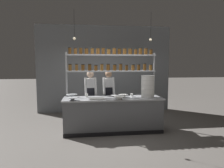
{
  "coord_description": "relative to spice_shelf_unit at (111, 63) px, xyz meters",
  "views": [
    {
      "loc": [
        -0.7,
        -5.24,
        1.82
      ],
      "look_at": [
        -0.0,
        0.2,
        1.27
      ],
      "focal_mm": 32.0,
      "sensor_mm": 36.0,
      "label": 1
    }
  ],
  "objects": [
    {
      "name": "ground_plane",
      "position": [
        -0.0,
        -0.33,
        -1.83
      ],
      "size": [
        40.0,
        40.0,
        0.0
      ],
      "primitive_type": "plane",
      "color": "slate"
    },
    {
      "name": "back_wall",
      "position": [
        -0.0,
        2.01,
        -0.21
      ],
      "size": [
        5.04,
        0.12,
        3.24
      ],
      "primitive_type": "cube",
      "color": "gray",
      "rests_on": "ground_plane"
    },
    {
      "name": "prep_counter",
      "position": [
        -0.0,
        -0.33,
        -1.38
      ],
      "size": [
        2.64,
        0.76,
        0.92
      ],
      "color": "slate",
      "rests_on": "ground_plane"
    },
    {
      "name": "spice_shelf_unit",
      "position": [
        0.0,
        0.0,
        0.0
      ],
      "size": [
        2.53,
        0.28,
        2.28
      ],
      "color": "#ADAFB5",
      "rests_on": "ground_plane"
    },
    {
      "name": "chef_left",
      "position": [
        -0.59,
        0.35,
        -0.9
      ],
      "size": [
        0.38,
        0.3,
        1.62
      ],
      "rotation": [
        0.0,
        0.0,
        0.09
      ],
      "color": "black",
      "rests_on": "ground_plane"
    },
    {
      "name": "chef_center",
      "position": [
        -0.04,
        0.43,
        -0.91
      ],
      "size": [
        0.36,
        0.29,
        1.62
      ],
      "rotation": [
        0.0,
        0.0,
        0.02
      ],
      "color": "black",
      "rests_on": "ground_plane"
    },
    {
      "name": "container_stack",
      "position": [
        0.93,
        -0.41,
        -0.62
      ],
      "size": [
        0.37,
        0.37,
        0.59
      ],
      "color": "white",
      "rests_on": "prep_counter"
    },
    {
      "name": "cutting_board",
      "position": [
        -0.44,
        -0.49,
        -0.9
      ],
      "size": [
        0.4,
        0.26,
        0.02
      ],
      "color": "silver",
      "rests_on": "prep_counter"
    },
    {
      "name": "prep_bowl_near_left",
      "position": [
        0.12,
        -0.64,
        -0.88
      ],
      "size": [
        0.3,
        0.3,
        0.08
      ],
      "color": "silver",
      "rests_on": "prep_counter"
    },
    {
      "name": "prep_bowl_center_front",
      "position": [
        -1.11,
        -0.12,
        -0.87
      ],
      "size": [
        0.3,
        0.3,
        0.08
      ],
      "color": "#B2B7BC",
      "rests_on": "prep_counter"
    },
    {
      "name": "prep_bowl_center_back",
      "position": [
        0.28,
        -0.3,
        -0.88
      ],
      "size": [
        0.27,
        0.27,
        0.07
      ],
      "color": "silver",
      "rests_on": "prep_counter"
    },
    {
      "name": "prep_bowl_near_right",
      "position": [
        -1.05,
        -0.59,
        -0.88
      ],
      "size": [
        0.27,
        0.27,
        0.07
      ],
      "color": "#B2B7BC",
      "rests_on": "prep_counter"
    },
    {
      "name": "prep_bowl_far_left",
      "position": [
        0.04,
        -0.2,
        -0.89
      ],
      "size": [
        0.17,
        0.17,
        0.05
      ],
      "color": "white",
      "rests_on": "prep_counter"
    },
    {
      "name": "serving_cup_front",
      "position": [
        -0.7,
        -0.15,
        -0.87
      ],
      "size": [
        0.09,
        0.09,
        0.09
      ],
      "color": "silver",
      "rests_on": "prep_counter"
    },
    {
      "name": "serving_cup_by_board",
      "position": [
        0.54,
        -0.19,
        -0.87
      ],
      "size": [
        0.07,
        0.07,
        0.08
      ],
      "color": "silver",
      "rests_on": "prep_counter"
    },
    {
      "name": "pendant_light_row",
      "position": [
        0.01,
        -0.33,
        0.67
      ],
      "size": [
        2.07,
        0.07,
        0.77
      ],
      "color": "black"
    }
  ]
}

